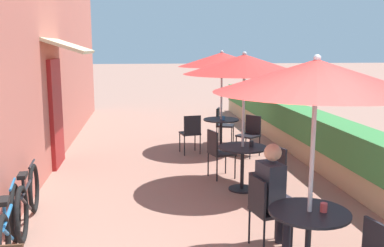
# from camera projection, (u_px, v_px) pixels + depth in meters

# --- Properties ---
(cafe_facade_wall) EXTENTS (0.98, 13.69, 4.20)m
(cafe_facade_wall) POSITION_uv_depth(u_px,v_px,m) (51.00, 59.00, 8.72)
(cafe_facade_wall) COLOR #C66B5B
(cafe_facade_wall) RESTS_ON ground_plane
(planter_hedge) EXTENTS (0.60, 12.69, 1.01)m
(planter_hedge) POSITION_uv_depth(u_px,v_px,m) (296.00, 127.00, 9.67)
(planter_hedge) COLOR tan
(planter_hedge) RESTS_ON ground_plane
(patio_table_near) EXTENTS (0.80, 0.80, 0.73)m
(patio_table_near) POSITION_uv_depth(u_px,v_px,m) (309.00, 229.00, 4.24)
(patio_table_near) COLOR black
(patio_table_near) RESTS_ON ground_plane
(patio_umbrella_near) EXTENTS (1.94, 1.94, 2.26)m
(patio_umbrella_near) POSITION_uv_depth(u_px,v_px,m) (316.00, 76.00, 3.98)
(patio_umbrella_near) COLOR #B7B7BC
(patio_umbrella_near) RESTS_ON ground_plane
(cafe_chair_near_left) EXTENTS (0.48, 0.48, 0.87)m
(cafe_chair_near_left) POSITION_uv_depth(u_px,v_px,m) (265.00, 207.00, 4.91)
(cafe_chair_near_left) COLOR black
(cafe_chair_near_left) RESTS_ON ground_plane
(seated_patron_near_left) EXTENTS (0.46, 0.40, 1.25)m
(seated_patron_near_left) POSITION_uv_depth(u_px,v_px,m) (274.00, 191.00, 4.92)
(seated_patron_near_left) COLOR #23232D
(seated_patron_near_left) RESTS_ON ground_plane
(coffee_cup_near) EXTENTS (0.07, 0.07, 0.09)m
(coffee_cup_near) POSITION_uv_depth(u_px,v_px,m) (324.00, 207.00, 4.19)
(coffee_cup_near) COLOR #B73D3D
(coffee_cup_near) RESTS_ON patio_table_near
(patio_table_mid) EXTENTS (0.80, 0.80, 0.73)m
(patio_table_mid) POSITION_uv_depth(u_px,v_px,m) (242.00, 158.00, 6.98)
(patio_table_mid) COLOR black
(patio_table_mid) RESTS_ON ground_plane
(patio_umbrella_mid) EXTENTS (1.94, 1.94, 2.26)m
(patio_umbrella_mid) POSITION_uv_depth(u_px,v_px,m) (244.00, 64.00, 6.71)
(patio_umbrella_mid) COLOR #B7B7BC
(patio_umbrella_mid) RESTS_ON ground_plane
(cafe_chair_mid_left) EXTENTS (0.50, 0.50, 0.87)m
(cafe_chair_mid_left) POSITION_uv_depth(u_px,v_px,m) (218.00, 150.00, 7.62)
(cafe_chair_mid_left) COLOR black
(cafe_chair_mid_left) RESTS_ON ground_plane
(cafe_chair_mid_right) EXTENTS (0.50, 0.50, 0.87)m
(cafe_chair_mid_right) POSITION_uv_depth(u_px,v_px,m) (272.00, 171.00, 6.34)
(cafe_chair_mid_right) COLOR black
(cafe_chair_mid_right) RESTS_ON ground_plane
(coffee_cup_mid) EXTENTS (0.07, 0.07, 0.09)m
(coffee_cup_mid) POSITION_uv_depth(u_px,v_px,m) (251.00, 144.00, 6.97)
(coffee_cup_mid) COLOR #232328
(coffee_cup_mid) RESTS_ON patio_table_mid
(patio_table_far) EXTENTS (0.80, 0.80, 0.73)m
(patio_table_far) POSITION_uv_depth(u_px,v_px,m) (221.00, 128.00, 9.65)
(patio_table_far) COLOR black
(patio_table_far) RESTS_ON ground_plane
(patio_umbrella_far) EXTENTS (1.94, 1.94, 2.26)m
(patio_umbrella_far) POSITION_uv_depth(u_px,v_px,m) (222.00, 60.00, 9.38)
(patio_umbrella_far) COLOR #B7B7BC
(patio_umbrella_far) RESTS_ON ground_plane
(cafe_chair_far_left) EXTENTS (0.47, 0.47, 0.87)m
(cafe_chair_far_left) POSITION_uv_depth(u_px,v_px,m) (191.00, 131.00, 9.36)
(cafe_chair_far_left) COLOR black
(cafe_chair_far_left) RESTS_ON ground_plane
(cafe_chair_far_right) EXTENTS (0.56, 0.56, 0.87)m
(cafe_chair_far_right) POSITION_uv_depth(u_px,v_px,m) (250.00, 132.00, 9.22)
(cafe_chair_far_right) COLOR black
(cafe_chair_far_right) RESTS_ON ground_plane
(cafe_chair_far_back) EXTENTS (0.51, 0.51, 0.87)m
(cafe_chair_far_back) POSITION_uv_depth(u_px,v_px,m) (222.00, 123.00, 10.38)
(cafe_chair_far_back) COLOR black
(cafe_chair_far_back) RESTS_ON ground_plane
(coffee_cup_far) EXTENTS (0.07, 0.07, 0.09)m
(coffee_cup_far) POSITION_uv_depth(u_px,v_px,m) (223.00, 118.00, 9.49)
(coffee_cup_far) COLOR teal
(coffee_cup_far) RESTS_ON patio_table_far
(bicycle_leaning) EXTENTS (0.34, 1.70, 0.80)m
(bicycle_leaning) POSITION_uv_depth(u_px,v_px,m) (10.00, 228.00, 4.68)
(bicycle_leaning) COLOR black
(bicycle_leaning) RESTS_ON ground_plane
(bicycle_second) EXTENTS (0.21, 1.70, 0.79)m
(bicycle_second) POSITION_uv_depth(u_px,v_px,m) (28.00, 199.00, 5.59)
(bicycle_second) COLOR black
(bicycle_second) RESTS_ON ground_plane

